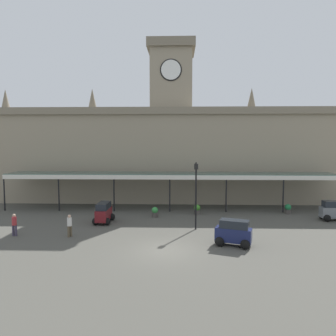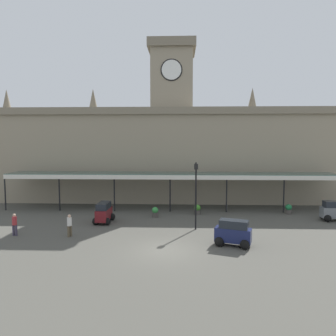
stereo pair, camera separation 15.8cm
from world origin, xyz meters
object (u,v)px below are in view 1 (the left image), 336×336
car_grey_van (334,212)px  planter_near_kerb (155,212)px  car_maroon_van (104,214)px  victorian_lamppost (196,188)px  pedestrian_crossing_forecourt (14,224)px  pedestrian_beside_cars (70,225)px  planter_by_canopy (288,209)px  planter_forecourt_centre (197,209)px  car_navy_van (234,234)px

car_grey_van → planter_near_kerb: 16.20m
car_maroon_van → victorian_lamppost: size_ratio=0.45×
pedestrian_crossing_forecourt → planter_near_kerb: 11.86m
pedestrian_crossing_forecourt → planter_near_kerb: size_ratio=1.74×
car_maroon_van → pedestrian_beside_cars: size_ratio=1.45×
pedestrian_crossing_forecourt → planter_by_canopy: pedestrian_crossing_forecourt is taller
pedestrian_crossing_forecourt → pedestrian_beside_cars: bearing=-1.1°
car_grey_van → planter_by_canopy: car_grey_van is taller
planter_near_kerb → planter_forecourt_centre: 4.23m
car_grey_van → victorian_lamppost: bearing=-165.5°
planter_by_canopy → planter_forecourt_centre: bearing=-176.7°
victorian_lamppost → planter_near_kerb: size_ratio=5.66×
car_maroon_van → planter_near_kerb: (4.31, 2.16, -0.32)m
pedestrian_beside_cars → planter_by_canopy: pedestrian_beside_cars is taller
pedestrian_beside_cars → planter_by_canopy: 20.49m
pedestrian_crossing_forecourt → planter_near_kerb: pedestrian_crossing_forecourt is taller
car_navy_van → car_grey_van: (10.24, 7.16, 0.00)m
victorian_lamppost → planter_forecourt_centre: 6.00m
car_navy_van → pedestrian_crossing_forecourt: 16.12m
car_grey_van → pedestrian_crossing_forecourt: (-26.27, -5.46, 0.10)m
pedestrian_beside_cars → planter_by_canopy: bearing=23.2°
car_maroon_van → car_grey_van: 20.53m
car_navy_van → planter_near_kerb: bearing=126.9°
car_maroon_van → planter_near_kerb: 4.83m
planter_by_canopy → car_grey_van: bearing=-38.0°
pedestrian_crossing_forecourt → victorian_lamppost: victorian_lamppost is taller
car_maroon_van → car_navy_van: same height
car_grey_van → planter_forecourt_centre: 12.31m
planter_by_canopy → planter_near_kerb: bearing=-172.2°
pedestrian_beside_cars → victorian_lamppost: 10.05m
victorian_lamppost → pedestrian_beside_cars: bearing=-166.4°
car_maroon_van → planter_by_canopy: 17.69m
planter_near_kerb → car_navy_van: bearing=-53.1°
car_grey_van → car_navy_van: bearing=-145.0°
planter_by_canopy → planter_near_kerb: same height
planter_forecourt_centre → planter_by_canopy: bearing=3.3°
planter_near_kerb → planter_forecourt_centre: size_ratio=1.00×
pedestrian_beside_cars → planter_near_kerb: (5.88, 6.30, -0.42)m
victorian_lamppost → car_navy_van: bearing=-59.1°
pedestrian_crossing_forecourt → planter_forecourt_centre: size_ratio=1.74×
pedestrian_beside_cars → planter_forecourt_centre: (9.91, 7.56, -0.42)m
pedestrian_beside_cars → planter_by_canopy: (18.82, 8.07, -0.42)m
pedestrian_beside_cars → car_grey_van: bearing=14.1°
planter_by_canopy → planter_forecourt_centre: 8.92m
car_navy_van → pedestrian_crossing_forecourt: bearing=173.9°
car_grey_van → planter_near_kerb: size_ratio=2.53×
pedestrian_beside_cars → pedestrian_crossing_forecourt: (-4.21, 0.08, 0.00)m
pedestrian_crossing_forecourt → planter_by_canopy: size_ratio=1.74×
pedestrian_crossing_forecourt → planter_by_canopy: 24.38m
pedestrian_beside_cars → pedestrian_crossing_forecourt: size_ratio=1.00×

